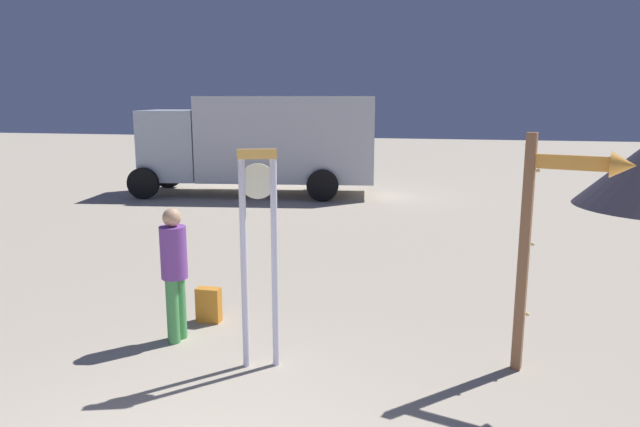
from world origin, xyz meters
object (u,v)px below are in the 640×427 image
object	(u,v)px
backpack	(209,305)
box_truck_near	(263,141)
standing_clock	(259,240)
arrow_sign	(559,218)
person_near_clock	(174,268)

from	to	relation	value
backpack	box_truck_near	xyz separation A→B (m)	(-2.48, 9.96, 1.39)
standing_clock	backpack	distance (m)	1.90
arrow_sign	backpack	xyz separation A→B (m)	(-4.04, 0.63, -1.46)
arrow_sign	box_truck_near	bearing A→B (deg)	121.62
person_near_clock	backpack	bearing A→B (deg)	77.98
standing_clock	person_near_clock	size ratio (longest dim) A/B	1.46
standing_clock	person_near_clock	bearing A→B (deg)	160.62
backpack	person_near_clock	bearing A→B (deg)	-102.02
standing_clock	arrow_sign	xyz separation A→B (m)	(2.98, 0.42, 0.28)
person_near_clock	box_truck_near	bearing A→B (deg)	102.50
arrow_sign	backpack	size ratio (longest dim) A/B	5.55
person_near_clock	box_truck_near	xyz separation A→B (m)	(-2.35, 10.59, 0.72)
standing_clock	backpack	bearing A→B (deg)	135.05
standing_clock	arrow_sign	world-z (taller)	arrow_sign
arrow_sign	person_near_clock	bearing A→B (deg)	-179.93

